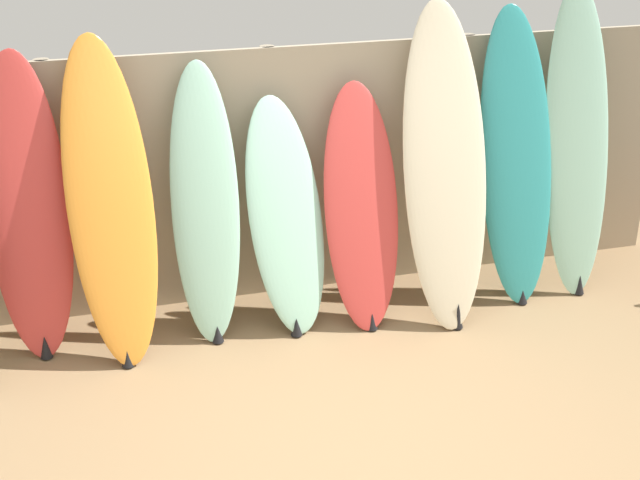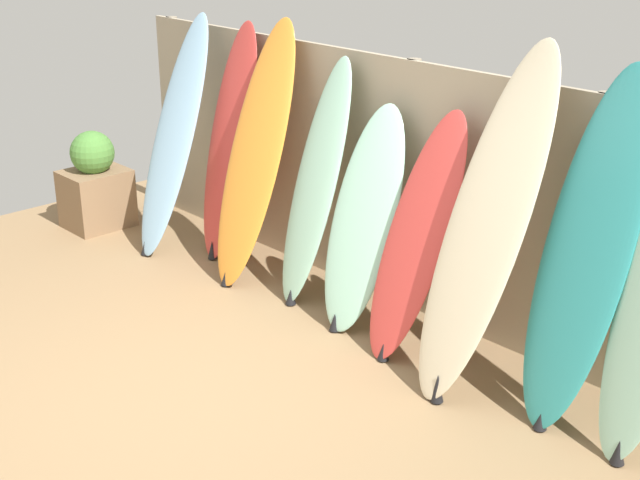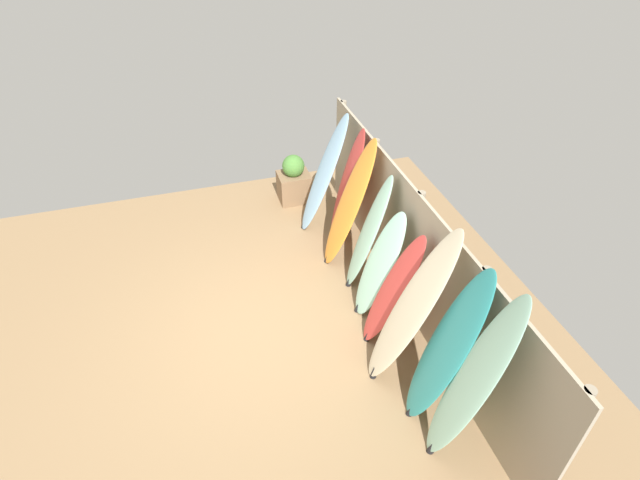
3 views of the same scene
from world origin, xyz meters
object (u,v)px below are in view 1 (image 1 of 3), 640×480
at_px(surfboard_orange_2, 110,204).
at_px(surfboard_red_1, 28,210).
at_px(surfboard_teal_7, 516,158).
at_px(surfboard_cream_6, 445,167).
at_px(surfboard_seafoam_3, 205,205).
at_px(surfboard_red_5, 361,208).
at_px(surfboard_seafoam_4, 286,217).
at_px(surfboard_seafoam_8, 577,144).

bearing_deg(surfboard_orange_2, surfboard_red_1, 164.83).
relative_size(surfboard_red_1, surfboard_teal_7, 0.94).
bearing_deg(surfboard_cream_6, surfboard_red_1, 175.86).
xyz_separation_m(surfboard_seafoam_3, surfboard_red_5, (1.04, -0.08, -0.10)).
bearing_deg(surfboard_seafoam_4, surfboard_cream_6, -4.93).
distance_m(surfboard_orange_2, surfboard_seafoam_8, 3.26).
relative_size(surfboard_teal_7, surfboard_seafoam_8, 0.94).
distance_m(surfboard_seafoam_3, surfboard_seafoam_4, 0.54).
bearing_deg(surfboard_red_1, surfboard_cream_6, -4.14).
distance_m(surfboard_red_1, surfboard_seafoam_8, 3.76).
relative_size(surfboard_orange_2, surfboard_seafoam_8, 0.92).
xyz_separation_m(surfboard_orange_2, surfboard_seafoam_3, (0.60, 0.07, -0.10)).
height_order(surfboard_orange_2, surfboard_seafoam_8, surfboard_seafoam_8).
height_order(surfboard_seafoam_4, surfboard_seafoam_8, surfboard_seafoam_8).
height_order(surfboard_seafoam_3, surfboard_seafoam_8, surfboard_seafoam_8).
bearing_deg(surfboard_seafoam_3, surfboard_teal_7, -0.24).
bearing_deg(surfboard_cream_6, surfboard_seafoam_8, 6.88).
bearing_deg(surfboard_seafoam_3, surfboard_orange_2, -173.18).
height_order(surfboard_seafoam_4, surfboard_teal_7, surfboard_teal_7).
bearing_deg(surfboard_orange_2, surfboard_red_5, -0.32).
xyz_separation_m(surfboard_orange_2, surfboard_red_5, (1.64, -0.01, -0.21)).
xyz_separation_m(surfboard_seafoam_3, surfboard_seafoam_4, (0.53, -0.04, -0.13)).
bearing_deg(surfboard_seafoam_3, surfboard_seafoam_4, -4.23).
bearing_deg(surfboard_cream_6, surfboard_seafoam_3, 175.30).
distance_m(surfboard_seafoam_3, surfboard_teal_7, 2.20).
height_order(surfboard_red_1, surfboard_seafoam_8, surfboard_seafoam_8).
bearing_deg(surfboard_red_5, surfboard_seafoam_4, 175.35).
bearing_deg(surfboard_orange_2, surfboard_seafoam_4, 1.65).
distance_m(surfboard_seafoam_3, surfboard_cream_6, 1.62).
distance_m(surfboard_red_5, surfboard_seafoam_8, 1.65).
relative_size(surfboard_seafoam_3, surfboard_red_5, 1.13).
bearing_deg(surfboard_seafoam_3, surfboard_seafoam_8, -0.09).
bearing_deg(surfboard_red_1, surfboard_orange_2, -15.17).
distance_m(surfboard_seafoam_4, surfboard_teal_7, 1.69).
height_order(surfboard_red_1, surfboard_red_5, surfboard_red_1).
distance_m(surfboard_red_1, surfboard_red_5, 2.15).
bearing_deg(surfboard_orange_2, surfboard_seafoam_3, 6.82).
bearing_deg(surfboard_seafoam_8, surfboard_orange_2, -178.82).
xyz_separation_m(surfboard_seafoam_4, surfboard_teal_7, (1.67, 0.03, 0.25)).
distance_m(surfboard_teal_7, surfboard_seafoam_8, 0.47).
height_order(surfboard_cream_6, surfboard_seafoam_8, surfboard_seafoam_8).
relative_size(surfboard_red_5, surfboard_teal_7, 0.78).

